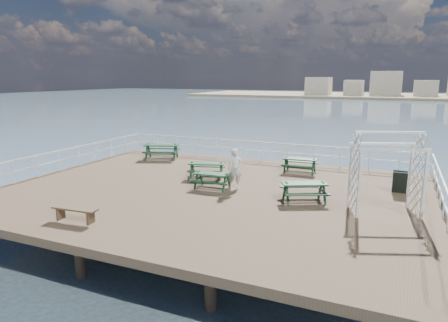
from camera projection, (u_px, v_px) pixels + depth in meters
ground at (213, 193)px, 17.42m from camera, size 18.00×14.00×0.30m
sea_backdrop at (420, 93)px, 132.57m from camera, size 300.00×300.00×9.20m
railing at (234, 159)px, 19.54m from camera, size 17.77×13.76×1.10m
picnic_table_a at (162, 148)px, 23.86m from camera, size 2.44×2.21×0.98m
picnic_table_b at (207, 167)px, 19.36m from camera, size 2.06×1.85×0.84m
picnic_table_c at (300, 162)px, 20.45m from camera, size 1.76×1.45×0.83m
picnic_table_d at (212, 177)px, 17.50m from camera, size 1.65×1.35×0.78m
picnic_table_e at (304, 188)px, 15.69m from camera, size 2.17×2.01×0.84m
flat_bench_far at (75, 211)px, 13.50m from camera, size 1.68×0.51×0.48m
trellis_arbor at (386, 177)px, 14.16m from camera, size 2.68×2.04×2.96m
sandwich_board at (400, 182)px, 16.80m from camera, size 0.58×0.43×0.95m
person at (235, 169)px, 17.39m from camera, size 0.76×0.67×1.76m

